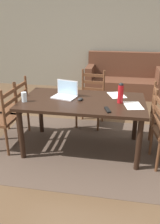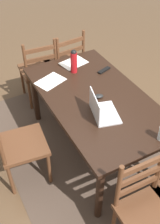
% 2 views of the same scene
% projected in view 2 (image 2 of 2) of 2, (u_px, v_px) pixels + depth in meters
% --- Properties ---
extents(ground_plane, '(14.00, 14.00, 0.00)m').
position_uv_depth(ground_plane, '(93.00, 146.00, 3.23)').
color(ground_plane, brown).
extents(area_rug, '(2.68, 1.95, 0.01)m').
position_uv_depth(area_rug, '(93.00, 146.00, 3.22)').
color(area_rug, '#47382D').
rests_on(area_rug, ground).
extents(dining_table, '(1.67, 0.94, 0.74)m').
position_uv_depth(dining_table, '(95.00, 103.00, 2.79)').
color(dining_table, black).
rests_on(dining_table, ground).
extents(chair_left_far, '(0.45, 0.45, 0.95)m').
position_uv_depth(chair_left_far, '(148.00, 212.00, 2.11)').
color(chair_left_far, '#56331E').
rests_on(chair_left_far, ground).
extents(chair_right_near, '(0.48, 0.48, 0.95)m').
position_uv_depth(chair_right_near, '(65.00, 63.00, 3.74)').
color(chair_right_near, '#56331E').
rests_on(chair_right_near, ground).
extents(chair_far_head, '(0.49, 0.49, 0.95)m').
position_uv_depth(chair_far_head, '(19.00, 145.00, 2.63)').
color(chair_far_head, '#56331E').
rests_on(chair_far_head, ground).
extents(chair_right_far, '(0.47, 0.47, 0.95)m').
position_uv_depth(chair_right_far, '(39.00, 71.00, 3.60)').
color(chair_right_far, '#56331E').
rests_on(chair_right_far, ground).
extents(laptop, '(0.37, 0.30, 0.23)m').
position_uv_depth(laptop, '(101.00, 110.00, 2.49)').
color(laptop, silver).
rests_on(laptop, dining_table).
extents(water_bottle, '(0.07, 0.07, 0.27)m').
position_uv_depth(water_bottle, '(74.00, 61.00, 2.98)').
color(water_bottle, '#A81419').
rests_on(water_bottle, dining_table).
extents(computer_mouse, '(0.09, 0.11, 0.03)m').
position_uv_depth(computer_mouse, '(98.00, 96.00, 2.71)').
color(computer_mouse, black).
rests_on(computer_mouse, dining_table).
extents(tv_remote, '(0.09, 0.18, 0.02)m').
position_uv_depth(tv_remote, '(104.00, 70.00, 3.08)').
color(tv_remote, black).
rests_on(tv_remote, dining_table).
extents(paper_stack_left, '(0.27, 0.33, 0.00)m').
position_uv_depth(paper_stack_left, '(74.00, 63.00, 3.21)').
color(paper_stack_left, white).
rests_on(paper_stack_left, dining_table).
extents(paper_stack_right, '(0.30, 0.35, 0.00)m').
position_uv_depth(paper_stack_right, '(50.00, 81.00, 2.93)').
color(paper_stack_right, white).
rests_on(paper_stack_right, dining_table).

